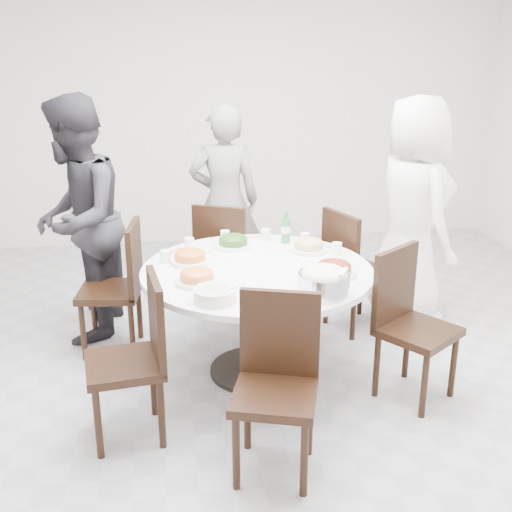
{
  "coord_description": "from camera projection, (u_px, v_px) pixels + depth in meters",
  "views": [
    {
      "loc": [
        -0.58,
        -3.83,
        2.2
      ],
      "look_at": [
        -0.04,
        0.06,
        0.82
      ],
      "focal_mm": 45.0,
      "sensor_mm": 36.0,
      "label": 1
    }
  ],
  "objects": [
    {
      "name": "floor",
      "position": [
        263.0,
        371.0,
        4.38
      ],
      "size": [
        6.0,
        6.0,
        0.01
      ],
      "primitive_type": "cube",
      "color": "#A2A2A6",
      "rests_on": "ground"
    },
    {
      "name": "wall_back",
      "position": [
        221.0,
        112.0,
        6.72
      ],
      "size": [
        6.0,
        0.01,
        2.8
      ],
      "primitive_type": "cube",
      "color": "silver",
      "rests_on": "ground"
    },
    {
      "name": "dining_table",
      "position": [
        257.0,
        322.0,
        4.26
      ],
      "size": [
        1.5,
        1.5,
        0.75
      ],
      "primitive_type": "cylinder",
      "color": "white",
      "rests_on": "floor"
    },
    {
      "name": "chair_ne",
      "position": [
        359.0,
        270.0,
        4.9
      ],
      "size": [
        0.55,
        0.55,
        0.95
      ],
      "primitive_type": "cube",
      "rotation": [
        0.0,
        0.0,
        1.95
      ],
      "color": "black",
      "rests_on": "floor"
    },
    {
      "name": "chair_n",
      "position": [
        227.0,
        258.0,
        5.15
      ],
      "size": [
        0.55,
        0.55,
        0.95
      ],
      "primitive_type": "cube",
      "rotation": [
        0.0,
        0.0,
        2.73
      ],
      "color": "black",
      "rests_on": "floor"
    },
    {
      "name": "chair_nw",
      "position": [
        110.0,
        288.0,
        4.55
      ],
      "size": [
        0.47,
        0.47,
        0.95
      ],
      "primitive_type": "cube",
      "rotation": [
        0.0,
        0.0,
        4.59
      ],
      "color": "black",
      "rests_on": "floor"
    },
    {
      "name": "chair_sw",
      "position": [
        124.0,
        361.0,
        3.54
      ],
      "size": [
        0.48,
        0.48,
        0.95
      ],
      "primitive_type": "cube",
      "rotation": [
        0.0,
        0.0,
        4.85
      ],
      "color": "black",
      "rests_on": "floor"
    },
    {
      "name": "chair_s",
      "position": [
        275.0,
        392.0,
        3.24
      ],
      "size": [
        0.52,
        0.52,
        0.95
      ],
      "primitive_type": "cube",
      "rotation": [
        0.0,
        0.0,
        5.99
      ],
      "color": "black",
      "rests_on": "floor"
    },
    {
      "name": "chair_se",
      "position": [
        418.0,
        328.0,
        3.93
      ],
      "size": [
        0.59,
        0.59,
        0.95
      ],
      "primitive_type": "cube",
      "rotation": [
        0.0,
        0.0,
        6.92
      ],
      "color": "black",
      "rests_on": "floor"
    },
    {
      "name": "diner_right",
      "position": [
        412.0,
        212.0,
        4.92
      ],
      "size": [
        0.72,
        0.96,
        1.77
      ],
      "primitive_type": "imported",
      "rotation": [
        0.0,
        0.0,
        1.77
      ],
      "color": "white",
      "rests_on": "floor"
    },
    {
      "name": "diner_middle",
      "position": [
        224.0,
        201.0,
        5.49
      ],
      "size": [
        0.62,
        0.42,
        1.64
      ],
      "primitive_type": "imported",
      "rotation": [
        0.0,
        0.0,
        3.09
      ],
      "color": "black",
      "rests_on": "floor"
    },
    {
      "name": "diner_left",
      "position": [
        77.0,
        220.0,
        4.65
      ],
      "size": [
        0.78,
        0.95,
        1.8
      ],
      "primitive_type": "imported",
      "rotation": [
        0.0,
        0.0,
        4.59
      ],
      "color": "black",
      "rests_on": "floor"
    },
    {
      "name": "dish_greens",
      "position": [
        233.0,
        243.0,
        4.53
      ],
      "size": [
        0.26,
        0.26,
        0.07
      ],
      "primitive_type": "cylinder",
      "color": "white",
      "rests_on": "dining_table"
    },
    {
      "name": "dish_pale",
      "position": [
        309.0,
        246.0,
        4.45
      ],
      "size": [
        0.26,
        0.26,
        0.07
      ],
      "primitive_type": "cylinder",
      "color": "white",
      "rests_on": "dining_table"
    },
    {
      "name": "dish_orange",
      "position": [
        190.0,
        258.0,
        4.22
      ],
      "size": [
        0.26,
        0.26,
        0.07
      ],
      "primitive_type": "cylinder",
      "color": "white",
      "rests_on": "dining_table"
    },
    {
      "name": "dish_redbrown",
      "position": [
        334.0,
        270.0,
        4.01
      ],
      "size": [
        0.28,
        0.28,
        0.07
      ],
      "primitive_type": "cylinder",
      "color": "white",
      "rests_on": "dining_table"
    },
    {
      "name": "dish_tofu",
      "position": [
        197.0,
        278.0,
        3.88
      ],
      "size": [
        0.26,
        0.26,
        0.07
      ],
      "primitive_type": "cylinder",
      "color": "white",
      "rests_on": "dining_table"
    },
    {
      "name": "rice_bowl",
      "position": [
        324.0,
        284.0,
        3.71
      ],
      "size": [
        0.3,
        0.3,
        0.13
      ],
      "primitive_type": "cylinder",
      "color": "silver",
      "rests_on": "dining_table"
    },
    {
      "name": "soup_bowl",
      "position": [
        215.0,
        295.0,
        3.63
      ],
      "size": [
        0.24,
        0.24,
        0.07
      ],
      "primitive_type": "cylinder",
      "color": "white",
      "rests_on": "dining_table"
    },
    {
      "name": "beverage_bottle",
      "position": [
        286.0,
        227.0,
        4.61
      ],
      "size": [
        0.07,
        0.07,
        0.23
      ],
      "primitive_type": "cylinder",
      "color": "#307935",
      "rests_on": "dining_table"
    },
    {
      "name": "tea_cups",
      "position": [
        247.0,
        235.0,
        4.67
      ],
      "size": [
        0.07,
        0.07,
        0.08
      ],
      "primitive_type": "cylinder",
      "color": "white",
      "rests_on": "dining_table"
    },
    {
      "name": "chopsticks",
      "position": [
        246.0,
        238.0,
        4.72
      ],
      "size": [
        0.24,
        0.04,
        0.01
      ],
      "primitive_type": null,
      "color": "tan",
      "rests_on": "dining_table"
    }
  ]
}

